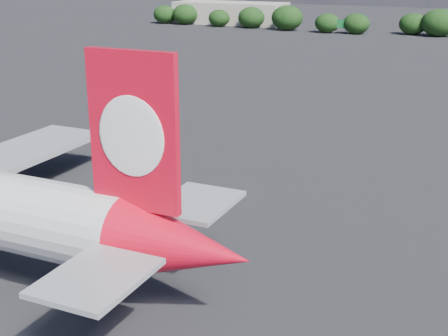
% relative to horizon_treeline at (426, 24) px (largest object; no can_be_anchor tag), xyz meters
% --- Properties ---
extents(ground, '(500.00, 500.00, 0.00)m').
position_rel_horizon_treeline_xyz_m(ground, '(-8.03, -120.87, -3.75)').
color(ground, black).
rests_on(ground, ground).
extents(terminal_building, '(42.00, 16.00, 8.00)m').
position_rel_horizon_treeline_xyz_m(terminal_building, '(-73.03, 11.13, 0.25)').
color(terminal_building, '#A1988B').
rests_on(terminal_building, ground).
extents(highway_sign, '(6.00, 0.30, 4.50)m').
position_rel_horizon_treeline_xyz_m(highway_sign, '(-26.03, -4.87, -0.63)').
color(highway_sign, '#14672C').
rests_on(highway_sign, ground).
extents(billboard_yellow, '(5.00, 0.30, 5.50)m').
position_rel_horizon_treeline_xyz_m(billboard_yellow, '(3.97, 1.13, 0.12)').
color(billboard_yellow, yellow).
rests_on(billboard_yellow, ground).
extents(horizon_treeline, '(201.34, 13.53, 8.62)m').
position_rel_horizon_treeline_xyz_m(horizon_treeline, '(0.00, 0.00, 0.00)').
color(horizon_treeline, black).
rests_on(horizon_treeline, ground).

